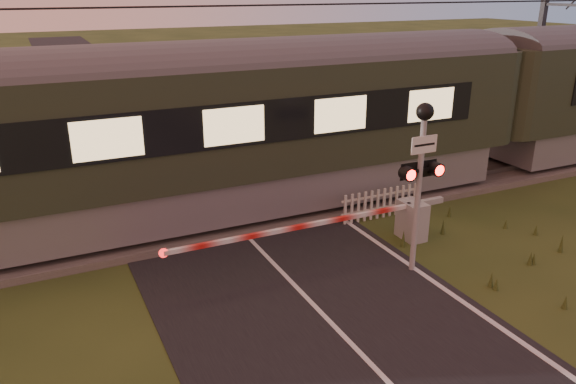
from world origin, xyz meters
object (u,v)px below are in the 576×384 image
train (484,100)px  boom_gate (398,221)px  picket_fence (381,203)px  catenary_mast (539,55)px  crossing_signal (421,159)px

train → boom_gate: bearing=-149.3°
picket_fence → catenary_mast: (9.87, 4.12, 3.04)m
train → picket_fence: 5.83m
train → catenary_mast: bearing=25.1°
crossing_signal → picket_fence: (1.07, 2.82, -2.16)m
train → picket_fence: size_ratio=19.18×
picket_fence → catenary_mast: catenary_mast is taller
boom_gate → picket_fence: 1.51m
boom_gate → picket_fence: bearing=71.7°
boom_gate → crossing_signal: bearing=-113.1°
train → crossing_signal: train is taller
boom_gate → crossing_signal: (-0.59, -1.39, 2.03)m
crossing_signal → picket_fence: bearing=69.3°
train → crossing_signal: (-6.19, -4.71, 0.12)m
train → crossing_signal: bearing=-142.7°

